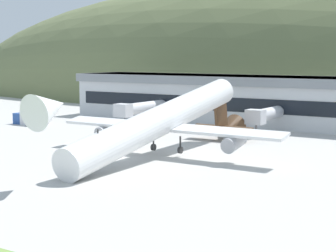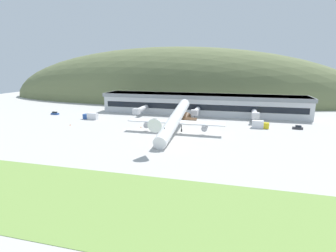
% 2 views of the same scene
% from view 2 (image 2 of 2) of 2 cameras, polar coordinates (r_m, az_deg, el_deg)
% --- Properties ---
extents(ground_plane, '(388.06, 388.06, 0.00)m').
position_cam_2_polar(ground_plane, '(102.56, -2.13, -2.25)').
color(ground_plane, '#B7B5AF').
extents(grass_strip_foreground, '(349.26, 28.14, 0.08)m').
position_cam_2_polar(grass_strip_foreground, '(58.60, -17.09, -15.01)').
color(grass_strip_foreground, '#759947').
rests_on(grass_strip_foreground, ground_plane).
extents(hill_backdrop, '(285.08, 76.82, 82.27)m').
position_cam_2_polar(hill_backdrop, '(210.88, 0.69, 5.68)').
color(hill_backdrop, '#667047').
rests_on(hill_backdrop, ground_plane).
extents(terminal_building, '(114.41, 17.83, 11.13)m').
position_cam_2_polar(terminal_building, '(150.81, 7.29, 5.04)').
color(terminal_building, silver).
rests_on(terminal_building, ground_plane).
extents(jetway_0, '(3.38, 16.95, 5.43)m').
position_cam_2_polar(jetway_0, '(141.29, -5.99, 3.59)').
color(jetway_0, silver).
rests_on(jetway_0, ground_plane).
extents(jetway_1, '(3.38, 13.33, 5.43)m').
position_cam_2_polar(jetway_1, '(135.80, 6.09, 3.20)').
color(jetway_1, silver).
rests_on(jetway_1, ground_plane).
extents(jetway_2, '(3.38, 13.52, 5.43)m').
position_cam_2_polar(jetway_2, '(134.65, 18.41, 2.52)').
color(jetway_2, silver).
rests_on(jetway_2, ground_plane).
extents(cargo_airplane, '(39.92, 54.38, 13.44)m').
position_cam_2_polar(cargo_airplane, '(105.62, 1.52, 1.28)').
color(cargo_airplane, white).
extents(service_car_0, '(4.19, 1.72, 1.68)m').
position_cam_2_polar(service_car_0, '(126.91, 26.41, -0.32)').
color(service_car_0, '#333338').
rests_on(service_car_0, ground_plane).
extents(service_car_1, '(4.16, 1.86, 1.48)m').
position_cam_2_polar(service_car_1, '(125.28, 4.92, 0.82)').
color(service_car_1, '#999EA3').
rests_on(service_car_1, ground_plane).
extents(service_car_2, '(3.71, 1.83, 1.66)m').
position_cam_2_polar(service_car_2, '(128.17, -2.99, 1.16)').
color(service_car_2, gold).
rests_on(service_car_2, ground_plane).
extents(service_car_3, '(4.67, 1.89, 1.62)m').
position_cam_2_polar(service_car_3, '(160.92, -23.40, 2.54)').
color(service_car_3, '#264C99').
rests_on(service_car_3, ground_plane).
extents(fuel_truck, '(7.17, 2.58, 3.35)m').
position_cam_2_polar(fuel_truck, '(122.39, 19.38, 0.29)').
color(fuel_truck, gold).
rests_on(fuel_truck, ground_plane).
extents(box_truck, '(8.02, 2.67, 3.32)m').
position_cam_2_polar(box_truck, '(140.37, -16.47, 2.05)').
color(box_truck, '#264C99').
rests_on(box_truck, ground_plane).
extents(traffic_cone_0, '(0.52, 0.52, 0.58)m').
position_cam_2_polar(traffic_cone_0, '(129.36, -20.53, 0.27)').
color(traffic_cone_0, orange).
rests_on(traffic_cone_0, ground_plane).
extents(traffic_cone_1, '(0.52, 0.52, 0.58)m').
position_cam_2_polar(traffic_cone_1, '(116.99, -5.95, -0.25)').
color(traffic_cone_1, orange).
rests_on(traffic_cone_1, ground_plane).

